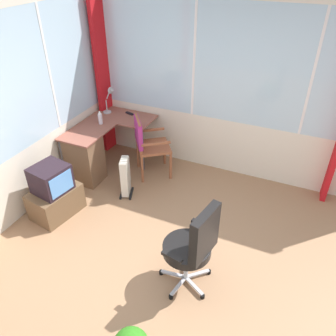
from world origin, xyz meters
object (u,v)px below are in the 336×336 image
(tv_remote, at_px, (130,113))
(spray_bottle, at_px, (100,117))
(tv_on_stand, at_px, (54,193))
(desk, at_px, (88,154))
(office_chair, at_px, (194,244))
(wooden_armchair, at_px, (145,140))
(desk_lamp, at_px, (111,96))
(space_heater, at_px, (126,176))

(tv_remote, xyz_separation_m, spray_bottle, (-0.49, 0.23, 0.09))
(tv_on_stand, bearing_deg, spray_bottle, 2.74)
(spray_bottle, bearing_deg, tv_remote, -25.45)
(desk, height_order, office_chair, office_chair)
(spray_bottle, relative_size, wooden_armchair, 0.22)
(wooden_armchair, distance_m, office_chair, 2.20)
(desk, bearing_deg, tv_remote, -16.84)
(tv_on_stand, bearing_deg, office_chair, -99.44)
(desk_lamp, bearing_deg, tv_remote, -86.18)
(tv_remote, height_order, space_heater, tv_remote)
(desk, relative_size, tv_on_stand, 1.79)
(tv_remote, relative_size, tv_on_stand, 0.20)
(tv_remote, bearing_deg, desk_lamp, 110.46)
(office_chair, bearing_deg, spray_bottle, 52.84)
(desk, bearing_deg, desk_lamp, 3.41)
(wooden_armchair, bearing_deg, desk_lamp, 63.16)
(desk, bearing_deg, tv_on_stand, -174.14)
(tv_remote, height_order, wooden_armchair, wooden_armchair)
(desk_lamp, xyz_separation_m, space_heater, (-0.98, -0.78, -0.72))
(desk, distance_m, office_chair, 2.51)
(tv_remote, height_order, office_chair, office_chair)
(spray_bottle, height_order, tv_on_stand, spray_bottle)
(desk_lamp, relative_size, office_chair, 0.38)
(tv_remote, bearing_deg, tv_on_stand, -168.89)
(spray_bottle, distance_m, wooden_armchair, 0.77)
(tv_on_stand, bearing_deg, tv_remote, -5.53)
(tv_on_stand, bearing_deg, desk_lamp, 4.67)
(spray_bottle, xyz_separation_m, space_heater, (-0.52, -0.70, -0.56))
(desk_lamp, relative_size, wooden_armchair, 0.42)
(office_chair, distance_m, tv_on_stand, 2.13)
(desk, xyz_separation_m, office_chair, (-1.24, -2.17, 0.19))
(spray_bottle, relative_size, tv_on_stand, 0.29)
(tv_remote, relative_size, spray_bottle, 0.69)
(desk, xyz_separation_m, space_heater, (-0.14, -0.73, -0.11))
(desk_lamp, height_order, space_heater, desk_lamp)
(desk, bearing_deg, spray_bottle, -4.63)
(spray_bottle, distance_m, office_chair, 2.70)
(desk_lamp, distance_m, tv_remote, 0.41)
(desk_lamp, xyz_separation_m, spray_bottle, (-0.47, -0.08, -0.17))
(spray_bottle, xyz_separation_m, office_chair, (-1.62, -2.14, -0.25))
(office_chair, height_order, space_heater, office_chair)
(wooden_armchair, bearing_deg, space_heater, 177.06)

